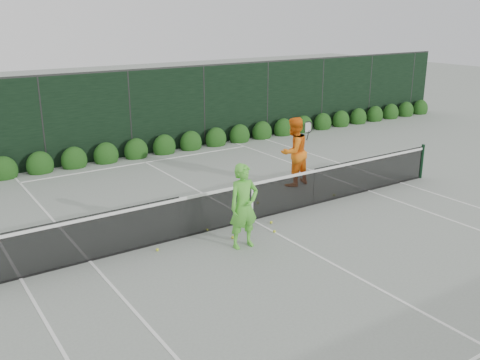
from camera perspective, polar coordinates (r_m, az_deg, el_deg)
ground at (r=13.31m, az=1.28°, el=-4.32°), size 80.00×80.00×0.00m
tennis_net at (r=13.11m, az=1.21°, el=-2.19°), size 12.90×0.10×1.07m
player_woman at (r=11.54m, az=0.40°, el=-2.81°), size 0.71×0.49×1.89m
player_man at (r=15.78m, az=5.75°, el=3.02°), size 1.11×0.93×2.04m
court_lines at (r=13.31m, az=1.28°, el=-4.29°), size 11.03×23.83×0.01m
windscreen_fence at (r=10.82m, az=9.60°, el=-1.26°), size 32.00×21.07×3.06m
hedge_row at (r=19.25m, az=-11.02°, el=3.02°), size 31.66×0.65×0.94m
tennis_balls at (r=13.08m, az=1.22°, el=-4.56°), size 5.75×1.88×0.07m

